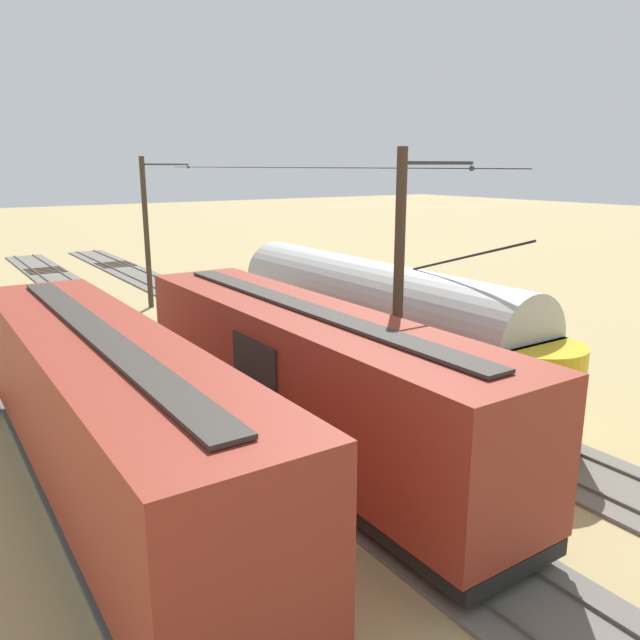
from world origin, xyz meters
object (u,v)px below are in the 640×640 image
boxcar_far_siding (105,412)px  vintage_streetcar (371,319)px  catenary_pole_mid_near (400,295)px  boxcar_adjacent (305,375)px  catenary_pole_foreground (147,231)px

boxcar_far_siding → vintage_streetcar: bearing=-162.4°
boxcar_far_siding → catenary_pole_mid_near: size_ratio=1.85×
boxcar_adjacent → boxcar_far_siding: (5.03, -0.38, 0.00)m
catenary_pole_foreground → boxcar_far_siding: bearing=68.4°
boxcar_adjacent → vintage_streetcar: bearing=-144.7°
vintage_streetcar → boxcar_adjacent: (5.05, 3.58, -0.09)m
vintage_streetcar → boxcar_far_siding: size_ratio=1.11×
boxcar_adjacent → boxcar_far_siding: bearing=-4.3°
boxcar_adjacent → catenary_pole_foreground: 19.87m
boxcar_adjacent → boxcar_far_siding: same height
vintage_streetcar → catenary_pole_foreground: size_ratio=2.05×
catenary_pole_foreground → catenary_pole_mid_near: 20.31m
catenary_pole_mid_near → vintage_streetcar: bearing=-119.9°
catenary_pole_foreground → catenary_pole_mid_near: same height
boxcar_adjacent → catenary_pole_mid_near: size_ratio=1.78×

